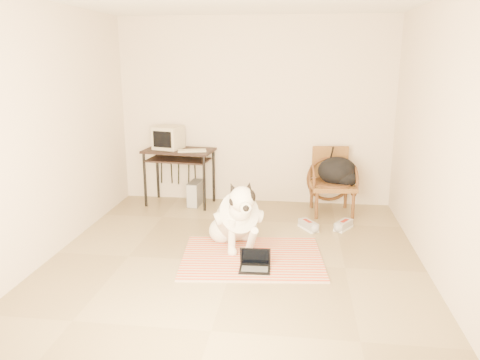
% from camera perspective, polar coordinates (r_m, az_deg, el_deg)
% --- Properties ---
extents(floor, '(4.50, 4.50, 0.00)m').
position_cam_1_polar(floor, '(5.09, -0.77, -9.96)').
color(floor, '#8E7C57').
rests_on(floor, ground).
extents(wall_back, '(4.50, 0.00, 4.50)m').
position_cam_1_polar(wall_back, '(6.90, 1.80, 8.29)').
color(wall_back, beige).
rests_on(wall_back, floor).
extents(wall_front, '(4.50, 0.00, 4.50)m').
position_cam_1_polar(wall_front, '(2.53, -7.93, -3.22)').
color(wall_front, beige).
rests_on(wall_front, floor).
extents(wall_left, '(0.00, 4.50, 4.50)m').
position_cam_1_polar(wall_left, '(5.34, -22.69, 5.26)').
color(wall_left, beige).
rests_on(wall_left, floor).
extents(wall_right, '(0.00, 4.50, 4.50)m').
position_cam_1_polar(wall_right, '(4.83, 23.43, 4.30)').
color(wall_right, beige).
rests_on(wall_right, floor).
extents(rug, '(1.62, 1.30, 0.02)m').
position_cam_1_polar(rug, '(5.17, 1.49, -9.42)').
color(rug, red).
rests_on(rug, floor).
extents(dog, '(0.68, 1.09, 0.87)m').
position_cam_1_polar(dog, '(5.33, -0.42, -4.75)').
color(dog, white).
rests_on(dog, rug).
extents(laptop, '(0.32, 0.24, 0.22)m').
position_cam_1_polar(laptop, '(4.87, 1.84, -10.18)').
color(laptop, black).
rests_on(laptop, rug).
extents(computer_desk, '(1.05, 0.66, 0.83)m').
position_cam_1_polar(computer_desk, '(6.88, -7.46, 2.74)').
color(computer_desk, black).
rests_on(computer_desk, floor).
extents(crt_monitor, '(0.44, 0.43, 0.33)m').
position_cam_1_polar(crt_monitor, '(6.92, -8.74, 5.14)').
color(crt_monitor, '#BCB093').
rests_on(crt_monitor, computer_desk).
extents(desk_keyboard, '(0.42, 0.24, 0.03)m').
position_cam_1_polar(desk_keyboard, '(6.69, -5.87, 3.58)').
color(desk_keyboard, '#BCB093').
rests_on(desk_keyboard, computer_desk).
extents(pc_tower, '(0.19, 0.39, 0.35)m').
position_cam_1_polar(pc_tower, '(6.94, -5.46, -1.62)').
color(pc_tower, '#4F4F52').
rests_on(pc_tower, floor).
extents(rattan_chair, '(0.66, 0.64, 0.90)m').
position_cam_1_polar(rattan_chair, '(6.65, 11.13, -0.09)').
color(rattan_chair, brown).
rests_on(rattan_chair, floor).
extents(backpack, '(0.55, 0.44, 0.39)m').
position_cam_1_polar(backpack, '(6.56, 11.95, 0.94)').
color(backpack, black).
rests_on(backpack, rattan_chair).
extents(sneaker_left, '(0.27, 0.33, 0.11)m').
position_cam_1_polar(sneaker_left, '(6.04, 8.33, -5.53)').
color(sneaker_left, white).
rests_on(sneaker_left, floor).
extents(sneaker_right, '(0.27, 0.33, 0.11)m').
position_cam_1_polar(sneaker_right, '(6.13, 12.51, -5.43)').
color(sneaker_right, white).
rests_on(sneaker_right, floor).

